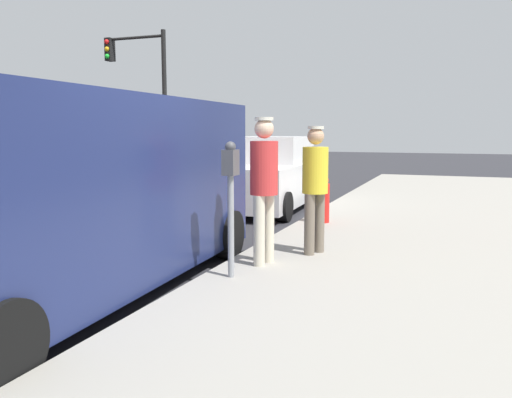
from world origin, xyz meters
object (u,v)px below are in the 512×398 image
Objects in this scene: parking_meter_near at (231,186)px; fire_hydrant at (323,199)px; parked_sedan_ahead at (268,176)px; pedestrian_in_red at (264,180)px; parked_van at (75,190)px; pedestrian_in_yellow at (315,181)px; traffic_light_corner at (143,81)px.

parking_meter_near reaches higher than fire_hydrant.
parking_meter_near reaches higher than parked_sedan_ahead.
parked_van is at bearing -138.80° from pedestrian_in_red.
parked_sedan_ahead is 5.20× the size of fire_hydrant.
parked_van is 6.13× the size of fire_hydrant.
parked_van is (-1.64, -1.44, -0.03)m from pedestrian_in_red.
pedestrian_in_red is 2.09× the size of fire_hydrant.
pedestrian_in_yellow is 1.97× the size of fire_hydrant.
parking_meter_near is 0.29× the size of traffic_light_corner.
traffic_light_corner is at bearing 129.09° from pedestrian_in_red.
traffic_light_corner is at bearing 143.49° from parked_sedan_ahead.
pedestrian_in_yellow is at bearing 60.49° from pedestrian_in_red.
pedestrian_in_yellow is at bearing 46.74° from parked_van.
traffic_light_corner is (-8.23, 10.14, 2.33)m from pedestrian_in_red.
pedestrian_in_red is (0.14, 0.69, 0.01)m from parking_meter_near.
fire_hydrant is (1.60, 4.60, -0.59)m from parked_van.
fire_hydrant is at bearing -40.38° from traffic_light_corner.
traffic_light_corner is (-6.34, 4.70, 2.77)m from parked_sedan_ahead.
pedestrian_in_red reaches higher than pedestrian_in_yellow.
pedestrian_in_red reaches higher than fire_hydrant.
traffic_light_corner is (-6.60, 11.57, 2.36)m from parked_van.
pedestrian_in_red is at bearing -89.27° from fire_hydrant.
parked_sedan_ahead is (-0.25, 6.88, -0.41)m from parked_van.
fire_hydrant is at bearing 101.25° from pedestrian_in_yellow.
pedestrian_in_red is 0.40× the size of parked_sedan_ahead.
pedestrian_in_red reaches higher than parked_sedan_ahead.
parked_van is at bearing -60.32° from traffic_light_corner.
pedestrian_in_red is 0.34× the size of parked_van.
pedestrian_in_red is at bearing -119.51° from pedestrian_in_yellow.
parking_meter_near is 0.90× the size of pedestrian_in_yellow.
pedestrian_in_yellow is at bearing -47.21° from traffic_light_corner.
parking_meter_near is 0.85× the size of pedestrian_in_red.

